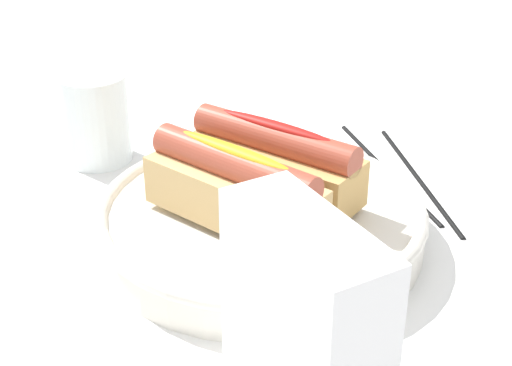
% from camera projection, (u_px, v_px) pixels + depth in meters
% --- Properties ---
extents(ground_plane, '(2.40, 2.40, 0.00)m').
position_uv_depth(ground_plane, '(254.00, 236.00, 0.66)').
color(ground_plane, white).
extents(serving_bowl, '(0.27, 0.27, 0.04)m').
position_uv_depth(serving_bowl, '(256.00, 222.00, 0.65)').
color(serving_bowl, silver).
rests_on(serving_bowl, ground_plane).
extents(hotdog_front, '(0.16, 0.09, 0.06)m').
position_uv_depth(hotdog_front, '(277.00, 162.00, 0.64)').
color(hotdog_front, tan).
rests_on(hotdog_front, serving_bowl).
extents(hotdog_back, '(0.16, 0.08, 0.06)m').
position_uv_depth(hotdog_back, '(234.00, 187.00, 0.61)').
color(hotdog_back, '#DBB270').
rests_on(hotdog_back, serving_bowl).
extents(water_glass, '(0.07, 0.07, 0.09)m').
position_uv_depth(water_glass, '(96.00, 123.00, 0.78)').
color(water_glass, white).
rests_on(water_glass, ground_plane).
extents(napkin_box, '(0.12, 0.06, 0.15)m').
position_uv_depth(napkin_box, '(303.00, 340.00, 0.43)').
color(napkin_box, white).
rests_on(napkin_box, ground_plane).
extents(chopstick_near, '(0.21, 0.09, 0.01)m').
position_uv_depth(chopstick_near, '(387.00, 170.00, 0.77)').
color(chopstick_near, black).
rests_on(chopstick_near, ground_plane).
extents(chopstick_far, '(0.19, 0.11, 0.01)m').
position_uv_depth(chopstick_far, '(419.00, 177.00, 0.75)').
color(chopstick_far, black).
rests_on(chopstick_far, ground_plane).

